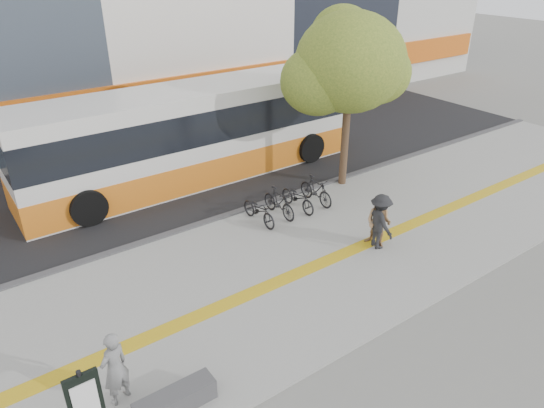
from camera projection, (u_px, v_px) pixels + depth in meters
ground at (253, 326)px, 12.01m from camera, size 120.00×120.00×0.00m
sidewalk at (221, 293)px, 13.07m from camera, size 40.00×7.00×0.08m
tactile_strip at (231, 302)px, 12.69m from camera, size 40.00×0.45×0.01m
street at (118, 192)px, 18.50m from camera, size 40.00×8.00×0.06m
curb at (164, 236)px, 15.59m from camera, size 40.00×0.25×0.14m
bench at (176, 401)px, 9.66m from camera, size 1.60×0.45×0.45m
street_tree at (347, 64)px, 17.14m from camera, size 4.40×3.80×6.31m
bus at (194, 136)px, 18.93m from camera, size 13.17×3.12×3.51m
bicycle_row at (288, 200)px, 16.75m from camera, size 2.95×1.69×0.98m
seated_woman at (115, 368)px, 9.59m from camera, size 0.71×0.59×1.66m
pedestrian_tan at (378, 222)px, 14.75m from camera, size 0.82×0.92×1.58m
pedestrian_dark at (380, 222)px, 14.64m from camera, size 0.85×1.22×1.72m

